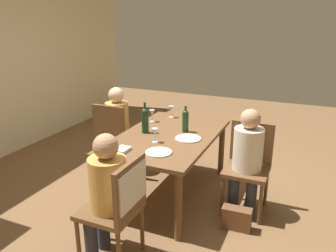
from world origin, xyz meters
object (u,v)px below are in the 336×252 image
object	(u,v)px
dining_table	(168,142)
chair_near	(248,161)
wine_glass_near_right	(171,109)
dinner_plate_host	(159,152)
wine_glass_near_left	(155,132)
dinner_plate_guest_left	(188,138)
person_man_bearded	(106,189)
handbag	(236,218)
wine_bottle_tall_green	(185,120)
wine_bottle_dark_red	(145,120)
person_woman_host	(118,122)
chair_far_right	(114,133)
person_man_guest	(247,155)
wine_glass_centre	(152,113)
chair_left_end	(122,199)

from	to	relation	value
dining_table	chair_near	size ratio (longest dim) A/B	1.74
wine_glass_near_right	dinner_plate_host	distance (m)	1.18
wine_glass_near_left	dinner_plate_host	world-z (taller)	wine_glass_near_left
dinner_plate_host	dinner_plate_guest_left	size ratio (longest dim) A/B	0.93
person_man_bearded	handbag	size ratio (longest dim) A/B	4.00
wine_bottle_tall_green	wine_glass_near_right	bearing A→B (deg)	39.09
person_man_bearded	wine_glass_near_left	world-z (taller)	person_man_bearded
wine_glass_near_left	wine_bottle_dark_red	bearing A→B (deg)	45.23
chair_near	wine_bottle_tall_green	size ratio (longest dim) A/B	3.09
wine_glass_near_right	handbag	world-z (taller)	wine_glass_near_right
wine_bottle_dark_red	handbag	distance (m)	1.40
chair_near	wine_bottle_tall_green	bearing A→B (deg)	-6.32
person_woman_host	dinner_plate_host	distance (m)	1.34
dining_table	person_man_bearded	distance (m)	1.18
chair_far_right	wine_glass_near_left	bearing A→B (deg)	-32.54
wine_bottle_dark_red	dinner_plate_host	xyz separation A→B (m)	(-0.47, -0.38, -0.14)
person_man_guest	dinner_plate_guest_left	bearing A→B (deg)	1.37
chair_near	dining_table	bearing A→B (deg)	5.72
wine_glass_near_left	wine_glass_centre	distance (m)	0.70
wine_glass_centre	dinner_plate_guest_left	world-z (taller)	wine_glass_centre
chair_left_end	person_woman_host	world-z (taller)	person_woman_host
wine_glass_centre	handbag	distance (m)	1.60
person_man_guest	wine_glass_near_left	distance (m)	0.95
person_woman_host	dinner_plate_guest_left	distance (m)	1.20
wine_glass_near_right	handbag	xyz separation A→B (m)	(-0.97, -1.10, -0.72)
chair_left_end	dinner_plate_host	distance (m)	0.69
wine_glass_near_left	person_man_guest	bearing A→B (deg)	-75.39
chair_far_right	wine_bottle_dark_red	xyz separation A→B (m)	(-0.31, -0.61, 0.34)
dining_table	person_woman_host	xyz separation A→B (m)	(0.39, 0.87, 0.00)
wine_bottle_tall_green	person_man_bearded	bearing A→B (deg)	173.12
dinner_plate_guest_left	handbag	world-z (taller)	dinner_plate_guest_left
person_woman_host	chair_near	bearing A→B (deg)	-9.74
person_man_guest	handbag	xyz separation A→B (m)	(-0.32, 0.00, -0.53)
chair_far_right	dinner_plate_host	size ratio (longest dim) A/B	3.62
person_woman_host	wine_glass_near_right	world-z (taller)	person_woman_host
wine_bottle_tall_green	dining_table	bearing A→B (deg)	140.86
person_woman_host	person_man_guest	world-z (taller)	person_man_guest
chair_left_end	wine_bottle_tall_green	distance (m)	1.38
chair_near	handbag	bearing A→B (deg)	90.00
wine_bottle_dark_red	dining_table	bearing A→B (deg)	-81.65
wine_glass_near_right	dinner_plate_host	size ratio (longest dim) A/B	0.59
chair_left_end	dinner_plate_host	xyz separation A→B (m)	(0.68, -0.00, 0.14)
person_man_bearded	wine_glass_near_left	size ratio (longest dim) A/B	7.51
person_man_bearded	chair_left_end	bearing A→B (deg)	-90.00
wine_glass_near_right	handbag	bearing A→B (deg)	-131.36
wine_glass_near_right	wine_bottle_dark_red	bearing A→B (deg)	177.32
chair_far_right	person_woman_host	size ratio (longest dim) A/B	0.83
chair_far_right	dinner_plate_host	distance (m)	1.28
wine_glass_centre	wine_glass_near_right	xyz separation A→B (m)	(0.26, -0.14, 0.00)
chair_far_right	person_woman_host	world-z (taller)	person_woman_host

